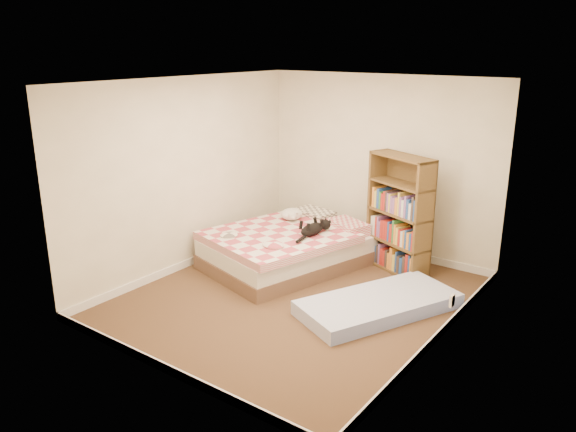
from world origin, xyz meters
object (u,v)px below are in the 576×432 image
Objects in this scene: floor_mattress at (379,304)px; white_dog at (292,214)px; bookshelf at (399,229)px; black_cat at (314,228)px; bed at (289,247)px.

floor_mattress is 2.14m from white_dog.
black_cat is (-0.90, -0.66, 0.01)m from bookshelf.
floor_mattress is 2.43× the size of black_cat.
black_cat is (0.36, 0.06, 0.32)m from bed.
black_cat is at bearing -27.50° from white_dog.
floor_mattress is 5.35× the size of white_dog.
bed is 1.31× the size of floor_mattress.
black_cat is at bearing -179.85° from floor_mattress.
bookshelf is 1.53m from white_dog.
white_dog is at bearing 178.74° from floor_mattress.
floor_mattress is at bearing -24.60° from white_dog.
bed is 1.72m from floor_mattress.
white_dog is (-1.50, -0.33, 0.01)m from bookshelf.
bookshelf is 2.08× the size of black_cat.
floor_mattress is at bearing -2.69° from bed.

